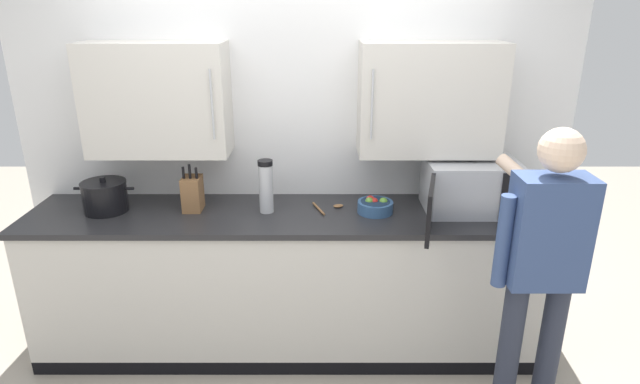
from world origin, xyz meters
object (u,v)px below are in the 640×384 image
stock_pot (106,196)px  thermos_flask (267,186)px  microwave_oven (468,187)px  wooden_spoon (331,207)px  knife_block (194,193)px  person_figure (542,265)px  fruit_bowl (376,206)px

stock_pot → thermos_flask: (0.98, -0.01, 0.07)m
microwave_oven → wooden_spoon: (-0.83, 0.03, -0.15)m
stock_pot → thermos_flask: thermos_flask is taller
thermos_flask → stock_pot: bearing=179.3°
knife_block → person_figure: size_ratio=0.18×
microwave_oven → person_figure: 0.81m
knife_block → person_figure: 1.99m
knife_block → fruit_bowl: bearing=-2.2°
fruit_bowl → thermos_flask: bearing=179.1°
microwave_oven → person_figure: (0.16, -0.78, -0.11)m
fruit_bowl → person_figure: 1.04m
thermos_flask → person_figure: person_figure is taller
microwave_oven → stock_pot: bearing=-179.8°
fruit_bowl → person_figure: size_ratio=0.13×
fruit_bowl → person_figure: person_figure is taller
fruit_bowl → knife_block: 1.11m
wooden_spoon → person_figure: person_figure is taller
thermos_flask → fruit_bowl: 0.67m
wooden_spoon → person_figure: (0.99, -0.81, 0.03)m
microwave_oven → fruit_bowl: size_ratio=3.57×
stock_pot → person_figure: (2.35, -0.78, -0.05)m
person_figure → knife_block: bearing=156.3°
wooden_spoon → knife_block: (-0.84, -0.02, 0.10)m
knife_block → wooden_spoon: bearing=1.2°
thermos_flask → knife_block: bearing=175.9°
stock_pot → wooden_spoon: 1.37m
person_figure → wooden_spoon: bearing=140.4°
wooden_spoon → person_figure: bearing=-39.6°
microwave_oven → knife_block: size_ratio=2.58×
wooden_spoon → microwave_oven: bearing=-2.1°
fruit_bowl → person_figure: bearing=-46.8°
thermos_flask → knife_block: (-0.45, 0.03, -0.06)m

